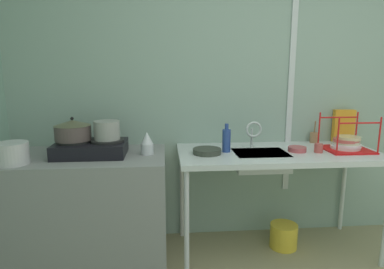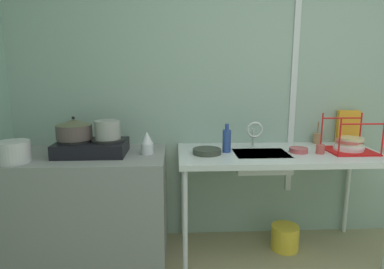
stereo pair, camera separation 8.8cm
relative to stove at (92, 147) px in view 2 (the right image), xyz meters
name	(u,v)px [view 2 (the right image)]	position (x,y,z in m)	size (l,w,h in m)	color
wall_back	(275,86)	(1.48, 0.39, 0.43)	(5.21, 0.10, 2.64)	#8CA597
wall_metal_strip	(295,70)	(1.62, 0.33, 0.56)	(0.05, 0.01, 2.11)	silver
counter_concrete	(89,207)	(-0.05, 0.00, -0.47)	(1.18, 0.68, 0.83)	gray
counter_sink	(279,159)	(1.42, 0.00, -0.11)	(1.55, 0.68, 0.83)	silver
stove	(92,147)	(0.00, 0.00, 0.00)	(0.51, 0.36, 0.12)	black
pot_on_left_burner	(74,129)	(-0.12, 0.00, 0.14)	(0.26, 0.26, 0.17)	#514341
pot_on_right_burner	(108,130)	(0.12, 0.00, 0.13)	(0.19, 0.19, 0.14)	#969690
pot_beside_stove	(14,152)	(-0.47, -0.19, 0.02)	(0.22, 0.22, 0.15)	silver
percolator	(147,143)	(0.41, -0.01, 0.03)	(0.09, 0.09, 0.17)	silver
sink_basin	(261,161)	(1.27, -0.03, -0.12)	(0.40, 0.31, 0.13)	silver
faucet	(254,131)	(1.25, 0.11, 0.09)	(0.13, 0.08, 0.22)	silver
frying_pan	(207,151)	(0.86, -0.03, -0.04)	(0.21, 0.21, 0.04)	#343930
dish_rack	(349,145)	(1.96, -0.01, 0.00)	(0.34, 0.32, 0.28)	red
cup_by_rack	(320,149)	(1.71, -0.06, -0.02)	(0.06, 0.06, 0.07)	#B44A45
small_bowl_on_drainboard	(298,150)	(1.56, -0.02, -0.04)	(0.14, 0.14, 0.04)	#B54A50
bottle_by_sink	(227,140)	(1.01, 0.02, 0.04)	(0.06, 0.06, 0.22)	navy
cereal_box	(348,127)	(2.10, 0.29, 0.09)	(0.18, 0.06, 0.28)	orange
utensil_jar	(317,138)	(1.84, 0.28, -0.01)	(0.07, 0.07, 0.19)	#99724D
bucket_on_floor	(285,237)	(1.51, 0.03, -0.79)	(0.22, 0.22, 0.20)	gold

